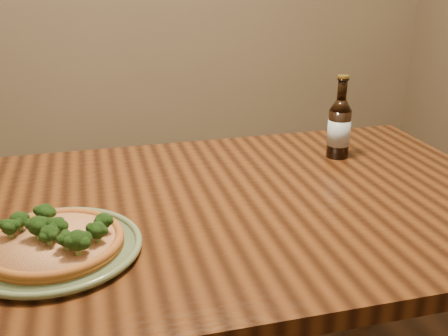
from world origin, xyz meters
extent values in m
cube|color=#4D2710|center=(0.00, 0.10, 0.73)|extent=(1.60, 0.90, 0.04)
cylinder|color=#4D2710|center=(0.73, 0.48, 0.35)|extent=(0.07, 0.07, 0.71)
cylinder|color=#667852|center=(-0.28, -0.04, 0.76)|extent=(0.31, 0.31, 0.01)
torus|color=#667852|center=(-0.28, -0.04, 0.76)|extent=(0.33, 0.33, 0.01)
torus|color=#667852|center=(-0.28, -0.04, 0.76)|extent=(0.26, 0.26, 0.01)
cylinder|color=#A96026|center=(-0.28, -0.04, 0.77)|extent=(0.26, 0.26, 0.01)
torus|color=#A96026|center=(-0.28, -0.04, 0.78)|extent=(0.27, 0.27, 0.02)
cylinder|color=#DFC488|center=(-0.28, -0.04, 0.78)|extent=(0.23, 0.23, 0.01)
sphere|color=#284F18|center=(-0.24, -0.11, 0.81)|extent=(0.05, 0.05, 0.04)
sphere|color=#284F18|center=(-0.35, 0.01, 0.80)|extent=(0.05, 0.05, 0.03)
sphere|color=#284F18|center=(-0.28, -0.03, 0.80)|extent=(0.05, 0.05, 0.03)
sphere|color=#284F18|center=(-0.26, -0.09, 0.80)|extent=(0.04, 0.04, 0.03)
sphere|color=#284F18|center=(-0.29, -0.06, 0.80)|extent=(0.04, 0.04, 0.03)
sphere|color=#284F18|center=(-0.20, -0.07, 0.80)|extent=(0.04, 0.04, 0.03)
sphere|color=#284F18|center=(-0.36, -0.01, 0.80)|extent=(0.04, 0.04, 0.03)
sphere|color=#284F18|center=(-0.30, 0.02, 0.81)|extent=(0.04, 0.04, 0.04)
sphere|color=#284F18|center=(-0.19, -0.04, 0.80)|extent=(0.05, 0.05, 0.03)
sphere|color=#284F18|center=(-0.31, -0.03, 0.81)|extent=(0.04, 0.04, 0.04)
cylinder|color=black|center=(0.48, 0.31, 0.82)|extent=(0.06, 0.06, 0.14)
cone|color=black|center=(0.48, 0.31, 0.90)|extent=(0.06, 0.06, 0.03)
cylinder|color=black|center=(0.48, 0.31, 0.95)|extent=(0.03, 0.03, 0.06)
torus|color=black|center=(0.48, 0.31, 0.97)|extent=(0.03, 0.03, 0.01)
cylinder|color=#A58C33|center=(0.48, 0.31, 0.98)|extent=(0.03, 0.03, 0.01)
cylinder|color=silver|center=(0.48, 0.31, 0.82)|extent=(0.06, 0.06, 0.07)
camera|label=1|loc=(-0.19, -0.98, 1.27)|focal=42.00mm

